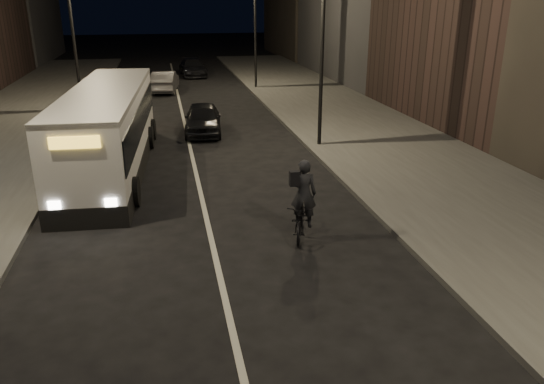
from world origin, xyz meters
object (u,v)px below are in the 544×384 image
car_far (193,67)px  car_mid (165,81)px  streetlight_right_far (251,11)px  cyclist_on_bicycle (302,211)px  streetlight_left_far (76,14)px  streetlight_right_mid (317,20)px  car_near (203,119)px  city_bus (109,126)px

car_far → car_mid: bearing=-110.5°
streetlight_right_far → cyclist_on_bicycle: streetlight_right_far is taller
streetlight_left_far → car_far: 16.02m
streetlight_right_far → streetlight_left_far: size_ratio=1.00×
streetlight_left_far → car_mid: size_ratio=1.85×
streetlight_right_mid → car_near: streetlight_right_mid is taller
city_bus → car_mid: bearing=86.0°
streetlight_right_far → car_mid: bearing=178.8°
car_near → streetlight_right_far: bearing=75.1°
streetlight_right_far → city_bus: bearing=-115.8°
streetlight_right_mid → car_near: 7.43m
streetlight_left_far → car_far: size_ratio=1.67×
streetlight_left_far → city_bus: bearing=-78.9°
streetlight_right_mid → car_mid: size_ratio=1.85×
cyclist_on_bicycle → city_bus: bearing=145.2°
streetlight_right_mid → streetlight_left_far: bearing=136.8°
streetlight_left_far → streetlight_right_far: bearing=29.4°
streetlight_right_far → car_mid: size_ratio=1.85×
streetlight_right_mid → car_far: bearing=98.9°
streetlight_right_far → car_far: 9.71m
streetlight_right_mid → car_mid: (-6.13, 16.13, -4.64)m
streetlight_left_far → cyclist_on_bicycle: 20.90m
streetlight_left_far → city_bus: (2.23, -11.43, -3.67)m
streetlight_left_far → car_far: (6.95, 13.67, -4.65)m
streetlight_right_mid → car_far: streetlight_right_mid is taller
streetlight_right_mid → streetlight_left_far: 14.62m
city_bus → streetlight_left_far: bearing=104.5°
car_mid → car_far: bearing=-100.2°
streetlight_left_far → car_mid: streetlight_left_far is taller
streetlight_right_far → car_near: (-4.53, -12.37, -4.64)m
city_bus → car_mid: 17.73m
car_near → car_far: 20.05m
streetlight_right_mid → cyclist_on_bicycle: 10.37m
car_far → streetlight_right_mid: bearing=-83.8°
streetlight_right_far → car_far: (-3.72, 7.67, -4.65)m
car_near → city_bus: bearing=-122.4°
streetlight_right_mid → car_near: (-4.53, 3.63, -4.64)m
city_bus → car_near: 6.46m
car_mid → car_far: 7.92m
streetlight_right_mid → streetlight_right_far: size_ratio=1.00×
streetlight_right_mid → city_bus: streetlight_right_mid is taller
streetlight_right_mid → car_far: (-3.72, 23.67, -4.65)m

